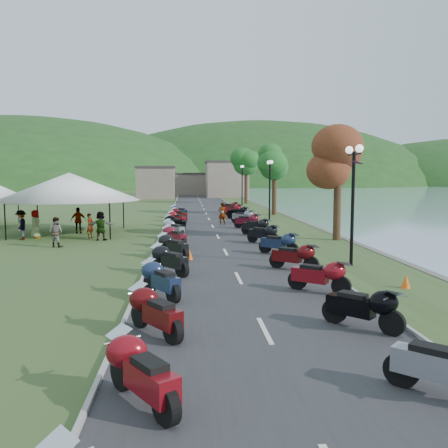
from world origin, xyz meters
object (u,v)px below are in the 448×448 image
object	(u,v)px
vendor_tent_main	(70,203)
pedestrian_b	(56,247)
pedestrian_a	(91,238)
pedestrian_c	(22,240)

from	to	relation	value
vendor_tent_main	pedestrian_b	xyz separation A→B (m)	(0.64, -5.94, -2.00)
pedestrian_a	pedestrian_b	distance (m)	3.64
vendor_tent_main	pedestrian_a	world-z (taller)	vendor_tent_main
pedestrian_a	pedestrian_c	bearing A→B (deg)	119.99
vendor_tent_main	pedestrian_b	distance (m)	6.30
pedestrian_a	pedestrian_b	size ratio (longest dim) A/B	0.94
pedestrian_c	pedestrian_b	bearing A→B (deg)	34.89
vendor_tent_main	pedestrian_a	size ratio (longest dim) A/B	4.00
pedestrian_a	pedestrian_c	xyz separation A→B (m)	(-3.95, -0.38, 0.00)
vendor_tent_main	pedestrian_c	xyz separation A→B (m)	(-2.19, -2.85, -2.00)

